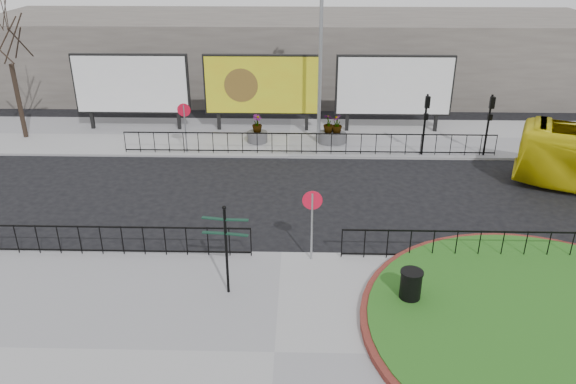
{
  "coord_description": "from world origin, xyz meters",
  "views": [
    {
      "loc": [
        0.64,
        -16.38,
        9.96
      ],
      "look_at": [
        0.17,
        1.77,
        1.55
      ],
      "focal_mm": 35.0,
      "sensor_mm": 36.0,
      "label": 1
    }
  ],
  "objects_px": {
    "billboard_mid": "(262,85)",
    "lamp_post": "(321,50)",
    "planter_a": "(257,133)",
    "litter_bin": "(410,287)",
    "planter_b": "(328,133)",
    "planter_c": "(337,133)",
    "fingerpost_sign": "(226,241)"
  },
  "relations": [
    {
      "from": "litter_bin",
      "to": "planter_b",
      "type": "distance_m",
      "value": 13.92
    },
    {
      "from": "planter_a",
      "to": "planter_b",
      "type": "xyz_separation_m",
      "value": [
        3.65,
        0.0,
        0.02
      ]
    },
    {
      "from": "lamp_post",
      "to": "planter_c",
      "type": "distance_m",
      "value": 4.29
    },
    {
      "from": "fingerpost_sign",
      "to": "planter_a",
      "type": "distance_m",
      "value": 13.42
    },
    {
      "from": "planter_b",
      "to": "lamp_post",
      "type": "bearing_deg",
      "value": 180.0
    },
    {
      "from": "billboard_mid",
      "to": "lamp_post",
      "type": "distance_m",
      "value": 4.23
    },
    {
      "from": "litter_bin",
      "to": "planter_a",
      "type": "xyz_separation_m",
      "value": [
        -5.47,
        13.8,
        -0.07
      ]
    },
    {
      "from": "lamp_post",
      "to": "planter_c",
      "type": "height_order",
      "value": "lamp_post"
    },
    {
      "from": "fingerpost_sign",
      "to": "planter_b",
      "type": "relative_size",
      "value": 1.94
    },
    {
      "from": "planter_c",
      "to": "billboard_mid",
      "type": "bearing_deg",
      "value": 153.32
    },
    {
      "from": "billboard_mid",
      "to": "planter_c",
      "type": "relative_size",
      "value": 4.19
    },
    {
      "from": "planter_b",
      "to": "planter_c",
      "type": "relative_size",
      "value": 1.01
    },
    {
      "from": "litter_bin",
      "to": "lamp_post",
      "type": "bearing_deg",
      "value": 99.54
    },
    {
      "from": "lamp_post",
      "to": "litter_bin",
      "type": "height_order",
      "value": "lamp_post"
    },
    {
      "from": "planter_b",
      "to": "planter_c",
      "type": "distance_m",
      "value": 0.42
    },
    {
      "from": "billboard_mid",
      "to": "planter_b",
      "type": "xyz_separation_m",
      "value": [
        3.5,
        -1.97,
        -1.98
      ]
    },
    {
      "from": "billboard_mid",
      "to": "litter_bin",
      "type": "bearing_deg",
      "value": -71.34
    },
    {
      "from": "fingerpost_sign",
      "to": "planter_a",
      "type": "bearing_deg",
      "value": 100.69
    },
    {
      "from": "lamp_post",
      "to": "planter_c",
      "type": "xyz_separation_m",
      "value": [
        0.92,
        -0.0,
        -4.19
      ]
    },
    {
      "from": "billboard_mid",
      "to": "lamp_post",
      "type": "xyz_separation_m",
      "value": [
        3.01,
        -1.97,
        2.23
      ]
    },
    {
      "from": "lamp_post",
      "to": "planter_a",
      "type": "bearing_deg",
      "value": -180.0
    },
    {
      "from": "billboard_mid",
      "to": "planter_a",
      "type": "distance_m",
      "value": 2.81
    },
    {
      "from": "lamp_post",
      "to": "billboard_mid",
      "type": "bearing_deg",
      "value": 146.75
    },
    {
      "from": "planter_a",
      "to": "litter_bin",
      "type": "bearing_deg",
      "value": -68.36
    },
    {
      "from": "fingerpost_sign",
      "to": "planter_c",
      "type": "bearing_deg",
      "value": 83.69
    },
    {
      "from": "lamp_post",
      "to": "planter_b",
      "type": "distance_m",
      "value": 4.23
    },
    {
      "from": "billboard_mid",
      "to": "lamp_post",
      "type": "relative_size",
      "value": 0.67
    },
    {
      "from": "fingerpost_sign",
      "to": "billboard_mid",
      "type": "bearing_deg",
      "value": 100.07
    },
    {
      "from": "fingerpost_sign",
      "to": "litter_bin",
      "type": "distance_m",
      "value": 5.49
    },
    {
      "from": "billboard_mid",
      "to": "planter_a",
      "type": "relative_size",
      "value": 4.26
    },
    {
      "from": "lamp_post",
      "to": "fingerpost_sign",
      "type": "xyz_separation_m",
      "value": [
        -3.02,
        -13.36,
        -2.96
      ]
    },
    {
      "from": "planter_c",
      "to": "planter_a",
      "type": "bearing_deg",
      "value": -180.0
    }
  ]
}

